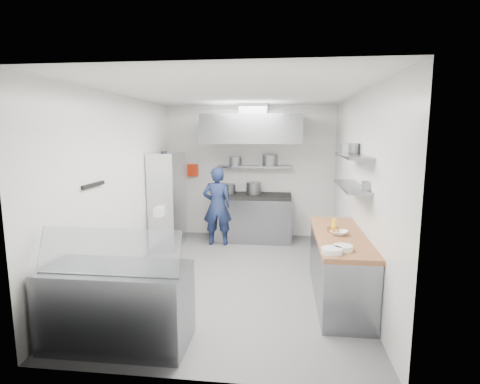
# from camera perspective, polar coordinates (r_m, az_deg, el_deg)

# --- Properties ---
(floor) EXTENTS (5.00, 5.00, 0.00)m
(floor) POSITION_cam_1_polar(r_m,az_deg,el_deg) (6.00, -0.68, -12.78)
(floor) COLOR #4A4A4C
(floor) RESTS_ON ground
(ceiling) EXTENTS (5.00, 5.00, 0.00)m
(ceiling) POSITION_cam_1_polar(r_m,az_deg,el_deg) (5.60, -0.73, 14.87)
(ceiling) COLOR silver
(ceiling) RESTS_ON wall_back
(wall_back) EXTENTS (3.60, 2.80, 0.02)m
(wall_back) POSITION_cam_1_polar(r_m,az_deg,el_deg) (8.10, 1.55, 3.15)
(wall_back) COLOR white
(wall_back) RESTS_ON floor
(wall_front) EXTENTS (3.60, 2.80, 0.02)m
(wall_front) POSITION_cam_1_polar(r_m,az_deg,el_deg) (3.22, -6.40, -6.01)
(wall_front) COLOR white
(wall_front) RESTS_ON floor
(wall_left) EXTENTS (2.80, 5.00, 0.02)m
(wall_left) POSITION_cam_1_polar(r_m,az_deg,el_deg) (6.13, -17.65, 0.81)
(wall_left) COLOR white
(wall_left) RESTS_ON floor
(wall_right) EXTENTS (2.80, 5.00, 0.02)m
(wall_right) POSITION_cam_1_polar(r_m,az_deg,el_deg) (5.69, 17.57, 0.22)
(wall_right) COLOR white
(wall_right) RESTS_ON floor
(gas_range) EXTENTS (1.60, 0.80, 0.90)m
(gas_range) POSITION_cam_1_polar(r_m,az_deg,el_deg) (7.86, 1.99, -4.07)
(gas_range) COLOR gray
(gas_range) RESTS_ON floor
(cooktop) EXTENTS (1.57, 0.78, 0.06)m
(cooktop) POSITION_cam_1_polar(r_m,az_deg,el_deg) (7.76, 2.01, -0.61)
(cooktop) COLOR black
(cooktop) RESTS_ON gas_range
(stock_pot_left) EXTENTS (0.26, 0.26, 0.20)m
(stock_pot_left) POSITION_cam_1_polar(r_m,az_deg,el_deg) (7.89, -1.63, 0.50)
(stock_pot_left) COLOR slate
(stock_pot_left) RESTS_ON cooktop
(stock_pot_mid) EXTENTS (0.31, 0.31, 0.24)m
(stock_pot_mid) POSITION_cam_1_polar(r_m,az_deg,el_deg) (7.83, 2.09, 0.59)
(stock_pot_mid) COLOR slate
(stock_pot_mid) RESTS_ON cooktop
(over_range_shelf) EXTENTS (1.60, 0.30, 0.04)m
(over_range_shelf) POSITION_cam_1_polar(r_m,az_deg,el_deg) (7.92, 2.17, 3.89)
(over_range_shelf) COLOR gray
(over_range_shelf) RESTS_ON wall_back
(shelf_pot_a) EXTENTS (0.26, 0.26, 0.18)m
(shelf_pot_a) POSITION_cam_1_polar(r_m,az_deg,el_deg) (8.02, -0.70, 4.75)
(shelf_pot_a) COLOR slate
(shelf_pot_a) RESTS_ON over_range_shelf
(shelf_pot_b) EXTENTS (0.33, 0.33, 0.22)m
(shelf_pot_b) POSITION_cam_1_polar(r_m,az_deg,el_deg) (8.05, 4.60, 4.87)
(shelf_pot_b) COLOR slate
(shelf_pot_b) RESTS_ON over_range_shelf
(extractor_hood) EXTENTS (1.90, 1.15, 0.55)m
(extractor_hood) POSITION_cam_1_polar(r_m,az_deg,el_deg) (7.48, 1.96, 9.56)
(extractor_hood) COLOR gray
(extractor_hood) RESTS_ON wall_back
(hood_duct) EXTENTS (0.55, 0.55, 0.24)m
(hood_duct) POSITION_cam_1_polar(r_m,az_deg,el_deg) (7.71, 2.11, 12.37)
(hood_duct) COLOR slate
(hood_duct) RESTS_ON extractor_hood
(red_firebox) EXTENTS (0.22, 0.10, 0.26)m
(red_firebox) POSITION_cam_1_polar(r_m,az_deg,el_deg) (8.24, -7.19, 3.33)
(red_firebox) COLOR red
(red_firebox) RESTS_ON wall_back
(chef) EXTENTS (0.60, 0.42, 1.57)m
(chef) POSITION_cam_1_polar(r_m,az_deg,el_deg) (7.45, -3.50, -2.17)
(chef) COLOR #172246
(chef) RESTS_ON floor
(wire_rack) EXTENTS (0.50, 0.90, 1.85)m
(wire_rack) POSITION_cam_1_polar(r_m,az_deg,el_deg) (7.45, -11.01, -1.23)
(wire_rack) COLOR silver
(wire_rack) RESTS_ON floor
(rack_bin_a) EXTENTS (0.14, 0.18, 0.16)m
(rack_bin_a) POSITION_cam_1_polar(r_m,az_deg,el_deg) (6.99, -12.26, -2.99)
(rack_bin_a) COLOR white
(rack_bin_a) RESTS_ON wire_rack
(rack_bin_b) EXTENTS (0.12, 0.16, 0.14)m
(rack_bin_b) POSITION_cam_1_polar(r_m,az_deg,el_deg) (7.39, -11.09, 1.64)
(rack_bin_b) COLOR yellow
(rack_bin_b) RESTS_ON wire_rack
(rack_jar) EXTENTS (0.12, 0.12, 0.18)m
(rack_jar) POSITION_cam_1_polar(r_m,az_deg,el_deg) (7.08, -11.47, 5.37)
(rack_jar) COLOR black
(rack_jar) RESTS_ON wire_rack
(knife_strip) EXTENTS (0.04, 0.55, 0.05)m
(knife_strip) POSITION_cam_1_polar(r_m,az_deg,el_deg) (5.30, -21.44, 1.01)
(knife_strip) COLOR black
(knife_strip) RESTS_ON wall_left
(prep_counter_base) EXTENTS (0.62, 2.00, 0.84)m
(prep_counter_base) POSITION_cam_1_polar(r_m,az_deg,el_deg) (5.31, 14.83, -11.24)
(prep_counter_base) COLOR gray
(prep_counter_base) RESTS_ON floor
(prep_counter_top) EXTENTS (0.65, 2.04, 0.06)m
(prep_counter_top) POSITION_cam_1_polar(r_m,az_deg,el_deg) (5.17, 15.03, -6.55)
(prep_counter_top) COLOR #9C6A3F
(prep_counter_top) RESTS_ON prep_counter_base
(plate_stack_a) EXTENTS (0.24, 0.24, 0.06)m
(plate_stack_a) POSITION_cam_1_polar(r_m,az_deg,el_deg) (4.34, 13.82, -8.67)
(plate_stack_a) COLOR white
(plate_stack_a) RESTS_ON prep_counter_top
(plate_stack_b) EXTENTS (0.22, 0.22, 0.06)m
(plate_stack_b) POSITION_cam_1_polar(r_m,az_deg,el_deg) (4.48, 15.42, -8.20)
(plate_stack_b) COLOR white
(plate_stack_b) RESTS_ON prep_counter_top
(copper_pan) EXTENTS (0.16, 0.16, 0.06)m
(copper_pan) POSITION_cam_1_polar(r_m,az_deg,el_deg) (5.24, 13.99, -5.63)
(copper_pan) COLOR #C47237
(copper_pan) RESTS_ON prep_counter_top
(squeeze_bottle) EXTENTS (0.06, 0.06, 0.18)m
(squeeze_bottle) POSITION_cam_1_polar(r_m,az_deg,el_deg) (5.23, 14.12, -4.97)
(squeeze_bottle) COLOR yellow
(squeeze_bottle) RESTS_ON prep_counter_top
(mixing_bowl) EXTENTS (0.29, 0.29, 0.06)m
(mixing_bowl) POSITION_cam_1_polar(r_m,az_deg,el_deg) (5.12, 14.83, -6.01)
(mixing_bowl) COLOR white
(mixing_bowl) RESTS_ON prep_counter_top
(wall_shelf_lower) EXTENTS (0.30, 1.30, 0.04)m
(wall_shelf_lower) POSITION_cam_1_polar(r_m,az_deg,el_deg) (5.36, 16.54, 0.82)
(wall_shelf_lower) COLOR gray
(wall_shelf_lower) RESTS_ON wall_right
(wall_shelf_upper) EXTENTS (0.30, 1.30, 0.04)m
(wall_shelf_upper) POSITION_cam_1_polar(r_m,az_deg,el_deg) (5.32, 16.74, 5.30)
(wall_shelf_upper) COLOR gray
(wall_shelf_upper) RESTS_ON wall_right
(shelf_pot_c) EXTENTS (0.20, 0.20, 0.10)m
(shelf_pot_c) POSITION_cam_1_polar(r_m,az_deg,el_deg) (5.01, 19.23, 0.95)
(shelf_pot_c) COLOR slate
(shelf_pot_c) RESTS_ON wall_shelf_lower
(shelf_pot_d) EXTENTS (0.28, 0.28, 0.14)m
(shelf_pot_d) POSITION_cam_1_polar(r_m,az_deg,el_deg) (5.70, 16.35, 6.45)
(shelf_pot_d) COLOR slate
(shelf_pot_d) RESTS_ON wall_shelf_upper
(display_case) EXTENTS (1.50, 0.70, 0.85)m
(display_case) POSITION_cam_1_polar(r_m,az_deg,el_deg) (4.32, -18.17, -16.19)
(display_case) COLOR gray
(display_case) RESTS_ON floor
(display_glass) EXTENTS (1.47, 0.19, 0.42)m
(display_glass) POSITION_cam_1_polar(r_m,az_deg,el_deg) (3.98, -19.35, -8.44)
(display_glass) COLOR silver
(display_glass) RESTS_ON display_case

